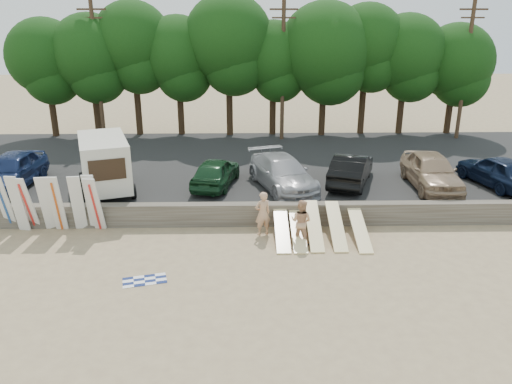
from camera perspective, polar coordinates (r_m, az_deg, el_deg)
ground at (r=19.29m, az=0.18°, el=-7.32°), size 120.00×120.00×0.00m
seawall at (r=21.81m, az=0.01°, el=-2.55°), size 44.00×0.50×1.00m
parking_lot at (r=28.93m, az=-0.29°, el=2.84°), size 44.00×14.50×0.70m
treeline at (r=34.68m, az=-0.13°, el=15.91°), size 32.72×6.26×9.42m
utility_poles at (r=33.42m, az=3.09°, el=14.00°), size 25.80×0.26×9.00m
box_trailer at (r=24.54m, az=-16.95°, el=3.29°), size 3.34×4.58×2.64m
car_0 at (r=27.06m, az=-26.19°, el=2.22°), size 2.17×5.09×1.71m
car_1 at (r=24.60m, az=-4.63°, el=2.29°), size 2.55×4.48×1.44m
car_2 at (r=24.22m, az=3.05°, el=2.17°), size 3.68×5.70×1.54m
car_3 at (r=25.29m, az=10.80°, el=2.59°), size 3.13×4.90×1.52m
car_4 at (r=25.74m, az=19.39°, el=2.31°), size 2.12×5.04×1.70m
car_5 at (r=27.23m, az=25.93°, el=2.18°), size 2.95×4.89×1.56m
surfboard_upright_0 at (r=23.45m, az=-26.84°, el=-1.14°), size 0.58×0.75×2.53m
surfboard_upright_1 at (r=23.05m, az=-25.60°, el=-1.23°), size 0.56×0.58×2.57m
surfboard_upright_2 at (r=22.98m, az=-24.70°, el=-1.24°), size 0.61×0.88×2.50m
surfboard_upright_3 at (r=22.64m, az=-22.83°, el=-1.23°), size 0.56×0.74×2.53m
surfboard_upright_4 at (r=22.44m, az=-21.83°, el=-1.26°), size 0.52×0.65×2.55m
surfboard_upright_5 at (r=22.21m, az=-19.72°, el=-1.21°), size 0.59×0.71×2.55m
surfboard_upright_6 at (r=22.09m, az=-18.25°, el=-1.12°), size 0.52×0.56×2.57m
surfboard_upright_7 at (r=21.88m, az=-17.95°, el=-1.37°), size 0.57×0.84×2.51m
surfboard_low_0 at (r=20.52m, az=2.96°, el=-4.22°), size 0.56×2.90×0.90m
surfboard_low_1 at (r=20.59m, az=4.80°, el=-4.27°), size 0.56×2.92×0.84m
surfboard_low_2 at (r=20.63m, az=6.64°, el=-3.81°), size 0.56×2.82×1.15m
surfboard_low_3 at (r=20.79m, az=9.15°, el=-3.82°), size 0.56×2.84×1.10m
surfboard_low_4 at (r=20.93m, az=11.74°, el=-4.14°), size 0.56×2.90×0.90m
beachgoer_a at (r=20.72m, az=0.77°, el=-2.46°), size 0.81×0.68×1.89m
beachgoer_b at (r=20.10m, az=5.18°, el=-3.38°), size 1.11×1.04×1.82m
cooler at (r=21.38m, az=4.91°, el=-4.09°), size 0.46×0.41×0.32m
gear_bag at (r=21.23m, az=6.40°, el=-4.47°), size 0.35×0.31×0.22m
beach_towel at (r=18.07m, az=-12.61°, el=-9.83°), size 1.82×1.82×0.00m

